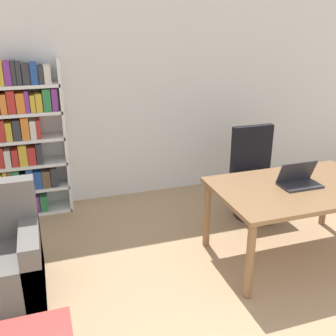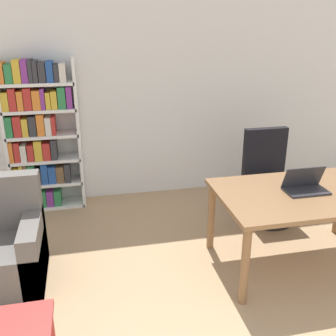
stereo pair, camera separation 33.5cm
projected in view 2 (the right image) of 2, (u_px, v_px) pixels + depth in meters
wall_back at (163, 90)px, 4.88m from camera, size 8.00×0.06×2.70m
desk at (303, 201)px, 3.53m from camera, size 1.55×0.98×0.74m
laptop at (305, 186)px, 3.50m from camera, size 0.38×0.22×0.22m
office_chair at (268, 181)px, 4.48m from camera, size 0.55×0.55×1.03m
bookshelf at (39, 136)px, 4.57m from camera, size 0.85×0.28×1.79m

